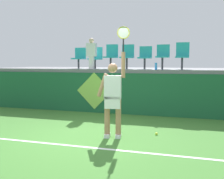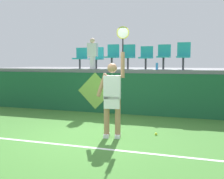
# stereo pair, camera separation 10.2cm
# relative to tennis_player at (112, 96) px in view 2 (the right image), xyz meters

# --- Properties ---
(ground_plane) EXTENTS (40.00, 40.00, 0.00)m
(ground_plane) POSITION_rel_tennis_player_xyz_m (-0.57, -0.26, -0.98)
(ground_plane) COLOR #3D752D
(court_back_wall) EXTENTS (11.10, 0.20, 1.37)m
(court_back_wall) POSITION_rel_tennis_player_xyz_m (-0.57, 2.91, -0.29)
(court_back_wall) COLOR #195633
(court_back_wall) RESTS_ON ground_plane
(spectator_platform) EXTENTS (11.10, 3.12, 0.12)m
(spectator_platform) POSITION_rel_tennis_player_xyz_m (-0.57, 4.43, 0.45)
(spectator_platform) COLOR slate
(spectator_platform) RESTS_ON court_back_wall
(court_baseline_stripe) EXTENTS (9.99, 0.08, 0.01)m
(court_baseline_stripe) POSITION_rel_tennis_player_xyz_m (-0.57, -0.89, -0.97)
(court_baseline_stripe) COLOR white
(court_baseline_stripe) RESTS_ON ground_plane
(tennis_player) EXTENTS (0.75, 0.32, 2.54)m
(tennis_player) POSITION_rel_tennis_player_xyz_m (0.00, 0.00, 0.00)
(tennis_player) COLOR white
(tennis_player) RESTS_ON ground_plane
(tennis_ball) EXTENTS (0.07, 0.07, 0.07)m
(tennis_ball) POSITION_rel_tennis_player_xyz_m (0.94, 0.49, -0.94)
(tennis_ball) COLOR #D1E533
(tennis_ball) RESTS_ON ground_plane
(water_bottle) EXTENTS (0.08, 0.08, 0.22)m
(water_bottle) POSITION_rel_tennis_player_xyz_m (0.53, 3.02, 0.63)
(water_bottle) COLOR #338CE5
(water_bottle) RESTS_ON spectator_platform
(stadium_chair_0) EXTENTS (0.44, 0.42, 0.79)m
(stadium_chair_0) POSITION_rel_tennis_player_xyz_m (-2.45, 3.64, 0.95)
(stadium_chair_0) COLOR #38383D
(stadium_chair_0) RESTS_ON spectator_platform
(stadium_chair_1) EXTENTS (0.44, 0.42, 0.79)m
(stadium_chair_1) POSITION_rel_tennis_player_xyz_m (-1.79, 3.64, 0.94)
(stadium_chair_1) COLOR #38383D
(stadium_chair_1) RESTS_ON spectator_platform
(stadium_chair_2) EXTENTS (0.44, 0.42, 0.89)m
(stadium_chair_2) POSITION_rel_tennis_player_xyz_m (-1.19, 3.64, 1.01)
(stadium_chair_2) COLOR #38383D
(stadium_chair_2) RESTS_ON spectator_platform
(stadium_chair_3) EXTENTS (0.44, 0.42, 0.87)m
(stadium_chair_3) POSITION_rel_tennis_player_xyz_m (-0.59, 3.64, 1.00)
(stadium_chair_3) COLOR #38383D
(stadium_chair_3) RESTS_ON spectator_platform
(stadium_chair_4) EXTENTS (0.44, 0.42, 0.80)m
(stadium_chair_4) POSITION_rel_tennis_player_xyz_m (0.05, 3.64, 0.97)
(stadium_chair_4) COLOR #38383D
(stadium_chair_4) RESTS_ON spectator_platform
(stadium_chair_5) EXTENTS (0.44, 0.42, 0.85)m
(stadium_chair_5) POSITION_rel_tennis_player_xyz_m (0.66, 3.64, 1.00)
(stadium_chair_5) COLOR #38383D
(stadium_chair_5) RESTS_ON spectator_platform
(stadium_chair_6) EXTENTS (0.44, 0.42, 0.91)m
(stadium_chair_6) POSITION_rel_tennis_player_xyz_m (1.32, 3.65, 1.02)
(stadium_chair_6) COLOR #38383D
(stadium_chair_6) RESTS_ON spectator_platform
(spectator_0) EXTENTS (0.34, 0.20, 1.09)m
(spectator_0) POSITION_rel_tennis_player_xyz_m (-1.79, 3.21, 1.08)
(spectator_0) COLOR white
(spectator_0) RESTS_ON spectator_platform
(wall_signage_mount) EXTENTS (1.27, 0.01, 1.39)m
(wall_signage_mount) POSITION_rel_tennis_player_xyz_m (-1.54, 2.81, -0.97)
(wall_signage_mount) COLOR #195633
(wall_signage_mount) RESTS_ON ground_plane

